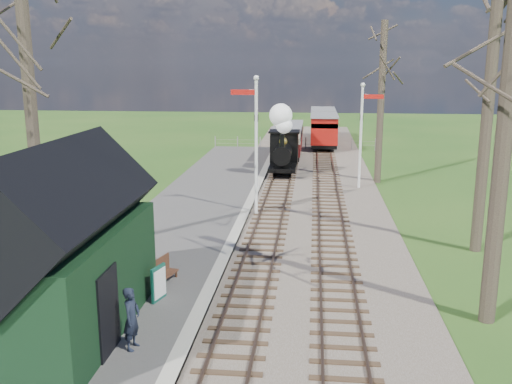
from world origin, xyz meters
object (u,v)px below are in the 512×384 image
Objects in this scene: coach at (288,139)px; red_carriage_a at (324,130)px; station_shed at (60,251)px; person at (132,318)px; semaphore_near at (255,136)px; bench at (160,272)px; locomotive at (283,144)px; semaphore_far at (363,128)px; sign_board at (159,283)px; red_carriage_b at (323,123)px.

coach is 1.30× the size of red_carriage_a.
station_shed is 33.23m from red_carriage_a.
person is at bearing -98.43° from red_carriage_a.
semaphore_near is 9.43m from bench.
red_carriage_a reaches higher than bench.
red_carriage_a is at bearing 78.02° from station_shed.
station_shed reaches higher than red_carriage_a.
semaphore_near reaches higher than person.
station_shed is at bearing -98.89° from coach.
person is at bearing -95.96° from locomotive.
semaphore_far reaches higher than person.
locomotive is 22.32m from person.
person reaches higher than bench.
semaphore_near is (3.53, 12.00, 1.35)m from station_shed.
person reaches higher than sign_board.
semaphore_near reaches higher than bench.
coach is 5.04× the size of bench.
locomotive is at bearing 81.38° from bench.
locomotive is 3.15× the size of bench.
bench is at bearing -115.89° from semaphore_far.
station_shed is 1.48× the size of locomotive.
sign_board is (-6.83, -15.97, -2.65)m from semaphore_far.
locomotive is at bearing 78.68° from station_shed.
semaphore_far reaches higher than bench.
red_carriage_a and red_carriage_b have the same top height.
semaphore_far is at bearing 64.28° from station_shed.
red_carriage_a is 30.90m from sign_board.
sign_board is (-5.06, -35.97, -0.83)m from red_carriage_b.
semaphore_near is 1.46× the size of locomotive.
red_carriage_b is (6.90, 38.00, -0.74)m from station_shed.
bench is at bearing -98.62° from locomotive.
semaphore_far is 0.84× the size of coach.
semaphore_near is 15.64m from coach.
red_carriage_a reaches higher than person.
sign_board is (-5.06, -30.47, -0.83)m from red_carriage_a.
station_shed is 4.65× the size of bench.
person is (-2.33, -28.23, -0.50)m from coach.
bench is (-1.99, -8.69, -3.07)m from semaphore_near.
locomotive reaches higher than sign_board.
semaphore_near reaches higher than locomotive.
semaphore_far is 10.60m from coach.
red_carriage_b is (2.61, 16.59, -0.45)m from locomotive.
bench is at bearing -98.78° from red_carriage_b.
semaphore_near is 13.13m from person.
person is (0.13, -2.80, 0.25)m from sign_board.
locomotive is at bearing -98.95° from red_carriage_b.
sign_board is at bearing -98.00° from red_carriage_b.
person is at bearing -109.65° from semaphore_far.
locomotive is 0.63× the size of coach.
locomotive reaches higher than bench.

